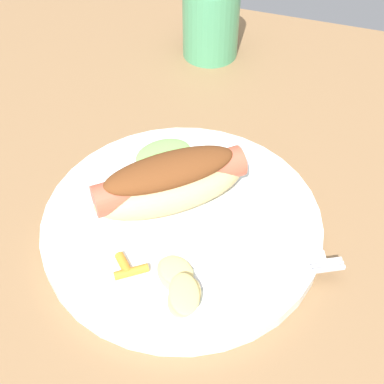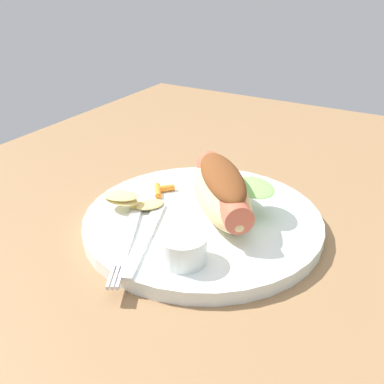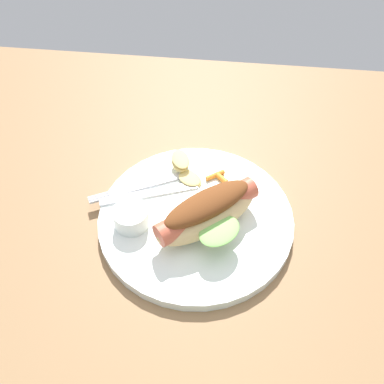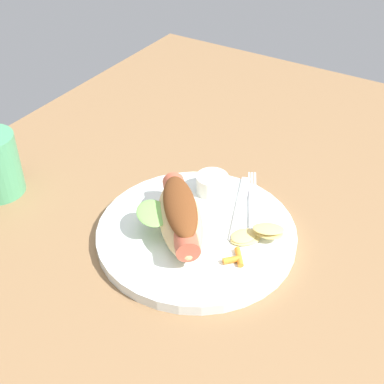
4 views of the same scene
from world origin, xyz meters
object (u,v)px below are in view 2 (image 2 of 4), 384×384
Objects in this scene: hot_dog at (226,191)px; chips_pile at (135,200)px; fork at (126,243)px; knife at (145,237)px; plate at (203,222)px; carrot_garnish at (161,190)px; sauce_ramekin at (183,248)px.

chips_pile is at bearing -108.35° from hot_dog.
knife is (1.96, -1.02, -0.02)cm from fork.
plate is 8.61cm from chips_pile.
fork is at bearing -150.48° from chips_pile.
carrot_garnish is (2.61, 7.57, 1.21)cm from plate.
plate is 1.90× the size of knife.
sauce_ramekin is 12.44cm from chips_pile.
sauce_ramekin is 15.29cm from carrot_garnish.
knife is at bearing 125.22° from fork.
hot_dog is 10.93cm from knife.
fork is at bearing -69.42° from hot_dog.
knife reaches higher than plate.
fork is 2.20cm from knife.
plate is 4.75cm from hot_dog.
knife is 4.07× the size of carrot_garnish.
hot_dog is 1.06× the size of knife.
carrot_garnish is (4.98, -0.51, -0.58)cm from chips_pile.
knife is (1.35, 5.65, -1.25)cm from sauce_ramekin.
carrot_garnish reaches higher than knife.
hot_dog is at bearing -49.72° from plate.
carrot_garnish is (0.86, 9.64, -2.69)cm from hot_dog.
carrot_garnish is at bearing -176.39° from knife.
chips_pile is at bearing 174.16° from carrot_garnish.
chips_pile is at bearing -155.85° from knife.
plate is 10.30cm from fork.
sauce_ramekin is 6.80cm from fork.
sauce_ramekin is 1.34× the size of carrot_garnish.
sauce_ramekin is 0.37× the size of fork.
hot_dog is at bearing -95.13° from carrot_garnish.
fork is at bearing 95.15° from sauce_ramekin.
chips_pile is (-4.12, 10.14, -2.11)cm from hot_dog.
knife is (-7.44, 3.09, 0.98)cm from plate.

